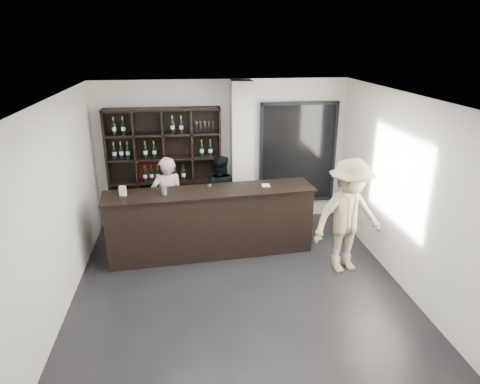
{
  "coord_description": "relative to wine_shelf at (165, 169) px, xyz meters",
  "views": [
    {
      "loc": [
        -0.73,
        -5.61,
        3.66
      ],
      "look_at": [
        0.14,
        1.1,
        1.2
      ],
      "focal_mm": 32.0,
      "sensor_mm": 36.0,
      "label": 1
    }
  ],
  "objects": [
    {
      "name": "structural_column",
      "position": [
        1.5,
        -0.1,
        0.25
      ],
      "size": [
        0.4,
        0.4,
        2.9
      ],
      "primitive_type": "cube",
      "color": "silver",
      "rests_on": "floor"
    },
    {
      "name": "spit_cup",
      "position": [
        0.03,
        -1.42,
        0.05
      ],
      "size": [
        0.11,
        0.11,
        0.12
      ],
      "primitive_type": "cylinder",
      "rotation": [
        0.0,
        0.0,
        -0.21
      ],
      "color": "#A6BEC7",
      "rests_on": "tasting_counter"
    },
    {
      "name": "napkin_stack",
      "position": [
        1.78,
        -1.2,
        0.0
      ],
      "size": [
        0.14,
        0.14,
        0.02
      ],
      "primitive_type": "cube",
      "rotation": [
        0.0,
        0.0,
        -0.05
      ],
      "color": "white",
      "rests_on": "tasting_counter"
    },
    {
      "name": "floor",
      "position": [
        1.15,
        -2.57,
        -1.2
      ],
      "size": [
        5.0,
        5.5,
        0.01
      ],
      "primitive_type": "cube",
      "color": "black",
      "rests_on": "ground"
    },
    {
      "name": "taster_black",
      "position": [
        1.05,
        -0.17,
        -0.45
      ],
      "size": [
        0.83,
        0.71,
        1.49
      ],
      "primitive_type": "imported",
      "rotation": [
        0.0,
        0.0,
        2.93
      ],
      "color": "black",
      "rests_on": "floor"
    },
    {
      "name": "tasting_counter",
      "position": [
        0.8,
        -1.31,
        -0.6
      ],
      "size": [
        3.61,
        0.74,
        1.19
      ],
      "rotation": [
        0.0,
        0.0,
        0.08
      ],
      "color": "black",
      "rests_on": "floor"
    },
    {
      "name": "wine_shelf",
      "position": [
        0.0,
        0.0,
        0.0
      ],
      "size": [
        2.2,
        0.35,
        2.4
      ],
      "primitive_type": null,
      "color": "black",
      "rests_on": "floor"
    },
    {
      "name": "customer",
      "position": [
        2.95,
        -2.17,
        -0.25
      ],
      "size": [
        1.36,
        0.96,
        1.91
      ],
      "primitive_type": "imported",
      "rotation": [
        0.0,
        0.0,
        0.22
      ],
      "color": "tan",
      "rests_on": "floor"
    },
    {
      "name": "wine_glass",
      "position": [
        0.79,
        -1.41,
        0.08
      ],
      "size": [
        0.1,
        0.1,
        0.18
      ],
      "primitive_type": null,
      "rotation": [
        0.0,
        0.0,
        -0.43
      ],
      "color": "white",
      "rests_on": "tasting_counter"
    },
    {
      "name": "glass_panel",
      "position": [
        2.7,
        0.12,
        0.2
      ],
      "size": [
        1.6,
        0.08,
        2.1
      ],
      "color": "black",
      "rests_on": "floor"
    },
    {
      "name": "card_stand",
      "position": [
        -0.64,
        -1.37,
        0.07
      ],
      "size": [
        0.12,
        0.08,
        0.16
      ],
      "primitive_type": "cube",
      "rotation": [
        0.0,
        0.0,
        -0.25
      ],
      "color": "white",
      "rests_on": "tasting_counter"
    },
    {
      "name": "taster_pink",
      "position": [
        0.05,
        -0.72,
        -0.38
      ],
      "size": [
        0.68,
        0.52,
        1.65
      ],
      "primitive_type": "imported",
      "rotation": [
        0.0,
        0.0,
        3.38
      ],
      "color": "#C79A9F",
      "rests_on": "floor"
    }
  ]
}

